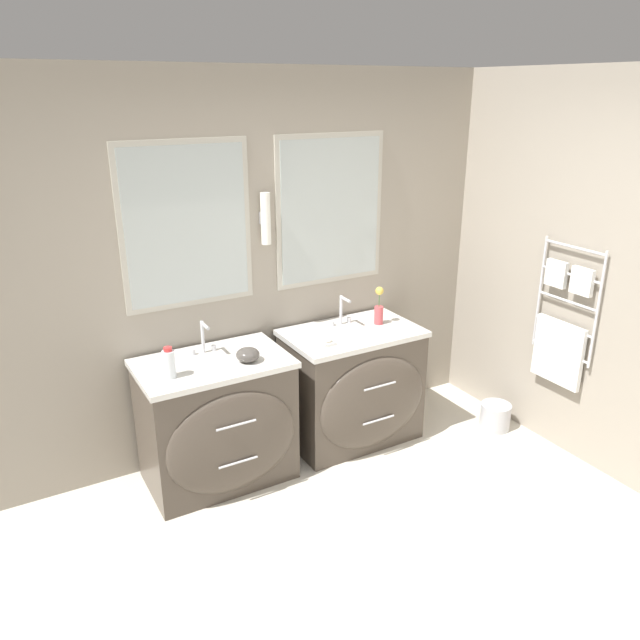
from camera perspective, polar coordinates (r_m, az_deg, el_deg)
ground_plane at (r=3.45m, az=10.14°, el=-25.49°), size 16.00×16.00×0.00m
wall_back at (r=4.29m, az=-6.08°, el=4.88°), size 5.25×0.15×2.60m
wall_right at (r=4.55m, az=22.20°, el=4.08°), size 0.13×3.99×2.60m
vanity_left at (r=4.13m, az=-9.27°, el=-9.17°), size 0.95×0.66×0.85m
vanity_right at (r=4.54m, az=3.15°, el=-6.03°), size 0.95×0.66×0.85m
faucet_left at (r=4.06m, az=-10.60°, el=-1.62°), size 0.17×0.13×0.22m
faucet_right at (r=4.48m, az=2.03°, el=0.86°), size 0.17×0.13×0.22m
toiletry_bottle at (r=3.78m, az=-13.64°, el=-3.88°), size 0.08×0.08×0.19m
amenity_bowl at (r=3.93m, az=-6.61°, el=-3.17°), size 0.15×0.15×0.09m
flower_vase at (r=4.51m, az=5.41°, el=1.03°), size 0.07×0.07×0.28m
soap_dish at (r=4.15m, az=0.79°, el=-2.13°), size 0.09×0.06×0.04m
waste_bin at (r=5.01m, az=15.73°, el=-8.40°), size 0.23×0.23×0.20m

